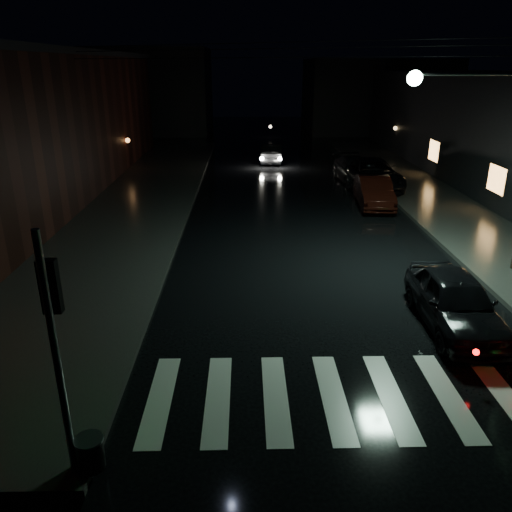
{
  "coord_description": "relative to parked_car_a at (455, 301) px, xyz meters",
  "views": [
    {
      "loc": [
        0.6,
        -8.1,
        6.47
      ],
      "look_at": [
        0.88,
        4.55,
        1.6
      ],
      "focal_mm": 35.0,
      "sensor_mm": 36.0,
      "label": 1
    }
  ],
  "objects": [
    {
      "name": "ground",
      "position": [
        -6.03,
        -3.44,
        -0.72
      ],
      "size": [
        120.0,
        120.0,
        0.0
      ],
      "primitive_type": "plane",
      "color": "black",
      "rests_on": "ground"
    },
    {
      "name": "sidewalk_left",
      "position": [
        -11.03,
        10.56,
        -0.65
      ],
      "size": [
        6.0,
        44.0,
        0.15
      ],
      "primitive_type": "cube",
      "color": "#282826",
      "rests_on": "ground"
    },
    {
      "name": "sidewalk_right",
      "position": [
        3.97,
        10.56,
        -0.65
      ],
      "size": [
        4.0,
        44.0,
        0.15
      ],
      "primitive_type": "cube",
      "color": "#282826",
      "rests_on": "ground"
    },
    {
      "name": "building_far_left",
      "position": [
        -16.03,
        41.56,
        3.28
      ],
      "size": [
        14.0,
        10.0,
        8.0
      ],
      "primitive_type": "cube",
      "color": "black",
      "rests_on": "ground"
    },
    {
      "name": "building_far_right",
      "position": [
        7.97,
        41.56,
        2.78
      ],
      "size": [
        14.0,
        10.0,
        7.0
      ],
      "primitive_type": "cube",
      "color": "black",
      "rests_on": "ground"
    },
    {
      "name": "crosswalk",
      "position": [
        -3.03,
        -2.94,
        -0.72
      ],
      "size": [
        9.0,
        3.0,
        0.01
      ],
      "primitive_type": "cube",
      "color": "beige",
      "rests_on": "ground"
    },
    {
      "name": "signal_pole_corner",
      "position": [
        -8.17,
        -4.9,
        0.82
      ],
      "size": [
        0.68,
        0.61,
        4.2
      ],
      "color": "slate",
      "rests_on": "ground"
    },
    {
      "name": "parked_car_a",
      "position": [
        0.0,
        0.0,
        0.0
      ],
      "size": [
        1.8,
        4.28,
        1.45
      ],
      "primitive_type": "imported",
      "rotation": [
        0.0,
        0.0,
        -0.02
      ],
      "color": "black",
      "rests_on": "ground"
    },
    {
      "name": "parked_car_b",
      "position": [
        0.8,
        11.95,
        -0.02
      ],
      "size": [
        1.87,
        4.41,
        1.41
      ],
      "primitive_type": "imported",
      "rotation": [
        0.0,
        0.0,
        -0.09
      ],
      "color": "black",
      "rests_on": "ground"
    },
    {
      "name": "parked_car_c",
      "position": [
        1.02,
        17.31,
        -0.02
      ],
      "size": [
        2.28,
        4.95,
        1.4
      ],
      "primitive_type": "imported",
      "rotation": [
        0.0,
        0.0,
        0.07
      ],
      "color": "black",
      "rests_on": "ground"
    },
    {
      "name": "parked_car_d",
      "position": [
        1.57,
        15.66,
        0.08
      ],
      "size": [
        2.68,
        5.77,
        1.6
      ],
      "primitive_type": "imported",
      "rotation": [
        0.0,
        0.0,
        0.0
      ],
      "color": "black",
      "rests_on": "ground"
    },
    {
      "name": "oncoming_car",
      "position": [
        -3.58,
        23.76,
        -0.07
      ],
      "size": [
        1.63,
        4.05,
        1.31
      ],
      "primitive_type": "imported",
      "rotation": [
        0.0,
        0.0,
        3.08
      ],
      "color": "black",
      "rests_on": "ground"
    }
  ]
}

